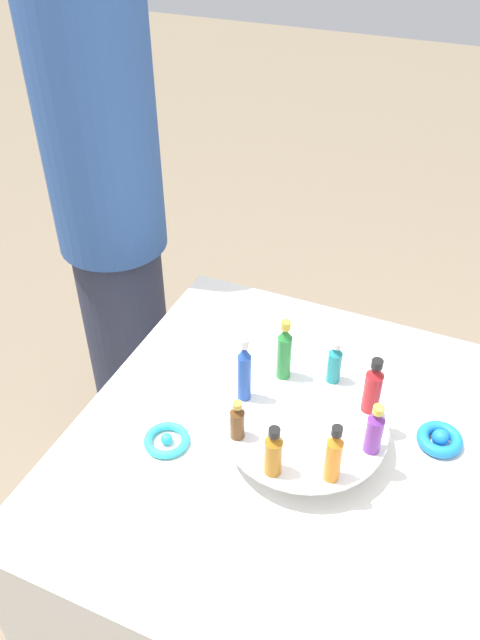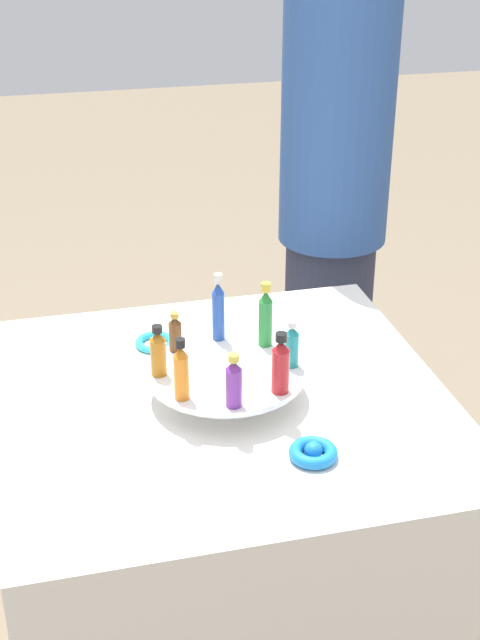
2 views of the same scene
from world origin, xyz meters
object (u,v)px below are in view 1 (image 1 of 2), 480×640
bottle_teal (335,363)px  person_figure (107,195)px  ribbon_bow_blue (440,439)px  bottle_brown (237,421)px  bottle_blue (244,371)px  bottle_purple (375,430)px  bottle_green (284,352)px  bottle_red (373,387)px  ribbon_bow_teal (167,440)px  bottle_orange (334,455)px  bottle_amber (273,452)px  display_stand (304,429)px

bottle_teal → person_figure: size_ratio=0.06×
person_figure → bottle_teal: bearing=8.3°
ribbon_bow_blue → bottle_brown: bearing=-151.6°
bottle_brown → person_figure: size_ratio=0.05×
bottle_blue → bottle_purple: bearing=-6.4°
bottle_teal → bottle_green: bearing=-163.9°
bottle_red → person_figure: size_ratio=0.07×
bottle_red → ribbon_bow_teal: size_ratio=1.38×
bottle_orange → ribbon_bow_blue: bearing=52.3°
bottle_brown → bottle_blue: bearing=106.1°
bottle_green → bottle_brown: bearing=-96.4°
bottle_teal → ribbon_bow_blue: bottle_teal is taller
bottle_red → bottle_green: bottle_green is taller
bottle_amber → person_figure: (-0.71, 0.60, 0.05)m
bottle_blue → bottle_orange: 0.24m
bottle_brown → bottle_amber: bearing=-28.9°
bottle_green → bottle_blue: size_ratio=0.95×
bottle_blue → bottle_purple: (0.26, -0.03, -0.02)m
display_stand → ribbon_bow_teal: bearing=-156.6°
ribbon_bow_blue → person_figure: person_figure is taller
bottle_red → bottle_green: 0.18m
bottle_blue → bottle_orange: bottle_blue is taller
bottle_blue → bottle_brown: 0.10m
bottle_amber → ribbon_bow_teal: bottle_amber is taller
ribbon_bow_blue → bottle_orange: bearing=-127.7°
bottle_red → bottle_green: size_ratio=0.88×
bottle_orange → bottle_amber: bearing=-163.9°
display_stand → bottle_amber: 0.15m
bottle_teal → person_figure: 0.81m
bottle_amber → ribbon_bow_teal: bearing=173.6°
bottle_purple → ribbon_bow_blue: bearing=46.9°
ribbon_bow_blue → ribbon_bow_teal: 0.52m
display_stand → bottle_blue: (-0.13, 0.01, 0.09)m
bottle_blue → person_figure: (-0.59, 0.45, 0.03)m
bottle_amber → bottle_purple: 0.18m
display_stand → bottle_red: 0.15m
bottle_red → bottle_orange: bearing=-96.4°
display_stand → bottle_orange: size_ratio=2.51×
bottle_green → bottle_blue: bearing=-118.9°
bottle_red → bottle_blue: bearing=-163.9°
bottle_red → bottle_brown: size_ratio=1.44×
display_stand → ribbon_bow_blue: bearing=23.4°
bottle_orange → person_figure: person_figure is taller
bottle_brown → bottle_teal: bearing=61.1°
bottle_purple → bottle_brown: bearing=-163.9°
bottle_green → bottle_orange: size_ratio=1.13×
display_stand → ribbon_bow_teal: size_ratio=3.50×
display_stand → ribbon_bow_teal: 0.26m
bottle_brown → bottle_purple: 0.24m
bottle_brown → person_figure: person_figure is taller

